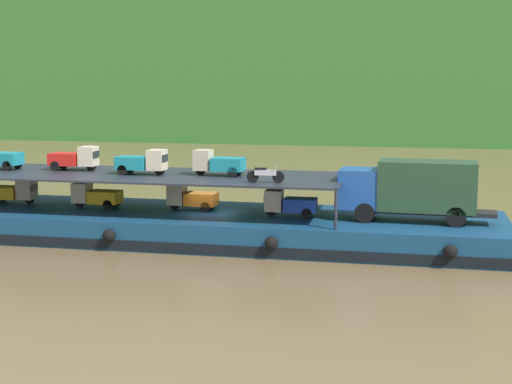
{
  "coord_description": "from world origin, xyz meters",
  "views": [
    {
      "loc": [
        10.89,
        -38.47,
        8.63
      ],
      "look_at": [
        2.55,
        0.0,
        2.7
      ],
      "focal_mm": 52.39,
      "sensor_mm": 36.0,
      "label": 1
    }
  ],
  "objects_px": {
    "mini_truck_lower_aft": "(96,195)",
    "motorcycle_upper_port": "(265,174)",
    "covered_lorry": "(412,188)",
    "mini_truck_lower_mid": "(191,197)",
    "cargo_barge": "(210,226)",
    "mini_truck_upper_bow": "(218,163)",
    "mini_truck_lower_stern": "(14,192)",
    "mini_truck_lower_fore": "(290,203)",
    "mini_truck_upper_mid": "(75,158)",
    "mini_truck_upper_fore": "(143,162)"
  },
  "relations": [
    {
      "from": "covered_lorry",
      "to": "motorcycle_upper_port",
      "type": "bearing_deg",
      "value": -166.37
    },
    {
      "from": "mini_truck_upper_bow",
      "to": "covered_lorry",
      "type": "bearing_deg",
      "value": -2.8
    },
    {
      "from": "mini_truck_lower_aft",
      "to": "covered_lorry",
      "type": "bearing_deg",
      "value": -1.32
    },
    {
      "from": "mini_truck_upper_mid",
      "to": "motorcycle_upper_port",
      "type": "xyz_separation_m",
      "value": [
        11.69,
        -2.83,
        -0.26
      ]
    },
    {
      "from": "covered_lorry",
      "to": "mini_truck_lower_fore",
      "type": "height_order",
      "value": "covered_lorry"
    },
    {
      "from": "cargo_barge",
      "to": "mini_truck_upper_fore",
      "type": "height_order",
      "value": "mini_truck_upper_fore"
    },
    {
      "from": "cargo_barge",
      "to": "mini_truck_upper_bow",
      "type": "xyz_separation_m",
      "value": [
        0.4,
        0.23,
        3.44
      ]
    },
    {
      "from": "mini_truck_lower_aft",
      "to": "mini_truck_upper_mid",
      "type": "relative_size",
      "value": 1.0
    },
    {
      "from": "cargo_barge",
      "to": "mini_truck_lower_stern",
      "type": "xyz_separation_m",
      "value": [
        -12.0,
        0.5,
        1.44
      ]
    },
    {
      "from": "mini_truck_lower_aft",
      "to": "mini_truck_upper_bow",
      "type": "bearing_deg",
      "value": 0.81
    },
    {
      "from": "mini_truck_upper_fore",
      "to": "mini_truck_lower_mid",
      "type": "bearing_deg",
      "value": 17.79
    },
    {
      "from": "mini_truck_lower_aft",
      "to": "motorcycle_upper_port",
      "type": "xyz_separation_m",
      "value": [
        10.16,
        -2.15,
        1.74
      ]
    },
    {
      "from": "mini_truck_upper_mid",
      "to": "mini_truck_lower_aft",
      "type": "bearing_deg",
      "value": -23.99
    },
    {
      "from": "mini_truck_lower_stern",
      "to": "mini_truck_upper_bow",
      "type": "bearing_deg",
      "value": -1.25
    },
    {
      "from": "cargo_barge",
      "to": "mini_truck_lower_fore",
      "type": "relative_size",
      "value": 11.32
    },
    {
      "from": "mini_truck_lower_stern",
      "to": "mini_truck_lower_mid",
      "type": "relative_size",
      "value": 1.0
    },
    {
      "from": "covered_lorry",
      "to": "motorcycle_upper_port",
      "type": "xyz_separation_m",
      "value": [
        -7.22,
        -1.75,
        0.74
      ]
    },
    {
      "from": "motorcycle_upper_port",
      "to": "cargo_barge",
      "type": "bearing_deg",
      "value": 149.77
    },
    {
      "from": "mini_truck_lower_mid",
      "to": "covered_lorry",
      "type": "bearing_deg",
      "value": -4.15
    },
    {
      "from": "mini_truck_lower_stern",
      "to": "mini_truck_lower_mid",
      "type": "bearing_deg",
      "value": 0.48
    },
    {
      "from": "covered_lorry",
      "to": "mini_truck_upper_fore",
      "type": "bearing_deg",
      "value": 179.77
    },
    {
      "from": "mini_truck_lower_aft",
      "to": "mini_truck_upper_mid",
      "type": "height_order",
      "value": "mini_truck_upper_mid"
    },
    {
      "from": "mini_truck_upper_mid",
      "to": "mini_truck_upper_bow",
      "type": "relative_size",
      "value": 1.0
    },
    {
      "from": "cargo_barge",
      "to": "mini_truck_upper_bow",
      "type": "relative_size",
      "value": 11.31
    },
    {
      "from": "mini_truck_lower_aft",
      "to": "mini_truck_lower_stern",
      "type": "bearing_deg",
      "value": 176.0
    },
    {
      "from": "motorcycle_upper_port",
      "to": "mini_truck_lower_fore",
      "type": "bearing_deg",
      "value": 61.07
    },
    {
      "from": "mini_truck_lower_aft",
      "to": "mini_truck_lower_fore",
      "type": "height_order",
      "value": "same"
    },
    {
      "from": "mini_truck_lower_fore",
      "to": "mini_truck_lower_stern",
      "type": "bearing_deg",
      "value": 177.35
    },
    {
      "from": "mini_truck_lower_stern",
      "to": "motorcycle_upper_port",
      "type": "height_order",
      "value": "motorcycle_upper_port"
    },
    {
      "from": "mini_truck_lower_aft",
      "to": "motorcycle_upper_port",
      "type": "bearing_deg",
      "value": -11.96
    },
    {
      "from": "covered_lorry",
      "to": "mini_truck_upper_bow",
      "type": "distance_m",
      "value": 10.33
    },
    {
      "from": "motorcycle_upper_port",
      "to": "mini_truck_lower_aft",
      "type": "bearing_deg",
      "value": 168.04
    },
    {
      "from": "cargo_barge",
      "to": "motorcycle_upper_port",
      "type": "relative_size",
      "value": 16.47
    },
    {
      "from": "cargo_barge",
      "to": "mini_truck_lower_stern",
      "type": "height_order",
      "value": "mini_truck_lower_stern"
    },
    {
      "from": "motorcycle_upper_port",
      "to": "mini_truck_lower_stern",
      "type": "bearing_deg",
      "value": 170.74
    },
    {
      "from": "covered_lorry",
      "to": "motorcycle_upper_port",
      "type": "height_order",
      "value": "covered_lorry"
    },
    {
      "from": "mini_truck_lower_aft",
      "to": "motorcycle_upper_port",
      "type": "relative_size",
      "value": 1.45
    },
    {
      "from": "mini_truck_lower_fore",
      "to": "mini_truck_upper_fore",
      "type": "distance_m",
      "value": 8.41
    },
    {
      "from": "mini_truck_lower_aft",
      "to": "mini_truck_lower_mid",
      "type": "bearing_deg",
      "value": 4.83
    },
    {
      "from": "mini_truck_lower_aft",
      "to": "mini_truck_upper_fore",
      "type": "distance_m",
      "value": 3.59
    },
    {
      "from": "mini_truck_lower_mid",
      "to": "mini_truck_lower_fore",
      "type": "distance_m",
      "value": 5.72
    },
    {
      "from": "mini_truck_lower_stern",
      "to": "motorcycle_upper_port",
      "type": "bearing_deg",
      "value": -9.26
    },
    {
      "from": "covered_lorry",
      "to": "mini_truck_upper_bow",
      "type": "height_order",
      "value": "mini_truck_upper_bow"
    },
    {
      "from": "cargo_barge",
      "to": "mini_truck_lower_fore",
      "type": "height_order",
      "value": "mini_truck_lower_fore"
    },
    {
      "from": "motorcycle_upper_port",
      "to": "mini_truck_lower_mid",
      "type": "bearing_deg",
      "value": 150.86
    },
    {
      "from": "mini_truck_lower_mid",
      "to": "cargo_barge",
      "type": "bearing_deg",
      "value": -25.93
    },
    {
      "from": "covered_lorry",
      "to": "mini_truck_upper_mid",
      "type": "height_order",
      "value": "mini_truck_upper_mid"
    },
    {
      "from": "mini_truck_upper_fore",
      "to": "mini_truck_lower_stern",
      "type": "bearing_deg",
      "value": 175.05
    },
    {
      "from": "motorcycle_upper_port",
      "to": "mini_truck_upper_fore",
      "type": "bearing_deg",
      "value": 165.91
    },
    {
      "from": "covered_lorry",
      "to": "mini_truck_upper_mid",
      "type": "distance_m",
      "value": 18.96
    }
  ]
}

